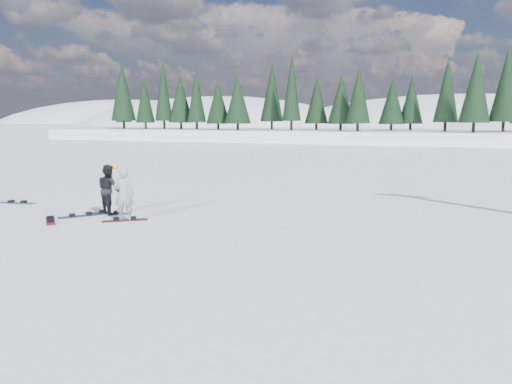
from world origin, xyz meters
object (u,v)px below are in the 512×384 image
snowboarder_man (109,189)px  snowboard_loose_b (51,221)px  snowboard_loose_c (18,203)px  snowboarder_woman (124,194)px  snowboard_loose_a (80,216)px

snowboarder_man → snowboard_loose_b: size_ratio=1.20×
snowboard_loose_c → snowboard_loose_b: size_ratio=1.00×
snowboarder_woman → snowboard_loose_b: snowboarder_woman is taller
snowboard_loose_a → snowboarder_woman: bearing=-52.5°
snowboard_loose_b → snowboard_loose_c: bearing=-165.1°
snowboarder_woman → snowboard_loose_a: snowboarder_woman is taller
snowboard_loose_c → snowboard_loose_a: same height
snowboarder_woman → snowboard_loose_c: snowboarder_woman is taller
snowboard_loose_b → snowboarder_man: bearing=105.4°
snowboarder_woman → snowboarder_man: bearing=-64.9°
snowboard_loose_a → snowboard_loose_b: same height
snowboard_loose_b → snowboarder_woman: bearing=68.4°
snowboarder_man → snowboard_loose_c: (-4.82, 0.57, -0.88)m
snowboarder_woman → snowboarder_man: size_ratio=1.08×
snowboarder_man → snowboarder_woman: bearing=170.9°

